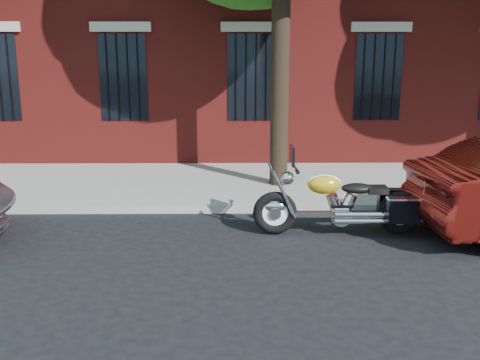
{
  "coord_description": "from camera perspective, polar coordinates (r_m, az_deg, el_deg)",
  "views": [
    {
      "loc": [
        -0.4,
        -7.71,
        2.71
      ],
      "look_at": [
        -0.3,
        0.8,
        0.72
      ],
      "focal_mm": 40.0,
      "sensor_mm": 36.0,
      "label": 1
    }
  ],
  "objects": [
    {
      "name": "ground",
      "position": [
        8.18,
        2.2,
        -6.22
      ],
      "size": [
        120.0,
        120.0,
        0.0
      ],
      "primitive_type": "plane",
      "color": "black",
      "rests_on": "ground"
    },
    {
      "name": "motorcycle",
      "position": [
        8.38,
        11.34,
        -2.65
      ],
      "size": [
        2.73,
        0.79,
        1.38
      ],
      "rotation": [
        0.0,
        0.0,
        -0.0
      ],
      "color": "black",
      "rests_on": "ground"
    },
    {
      "name": "curb",
      "position": [
        9.47,
        1.8,
        -3.02
      ],
      "size": [
        40.0,
        0.16,
        0.15
      ],
      "primitive_type": "cube",
      "color": "gray",
      "rests_on": "ground"
    },
    {
      "name": "sidewalk",
      "position": [
        11.29,
        1.41,
        -0.35
      ],
      "size": [
        40.0,
        3.6,
        0.15
      ],
      "primitive_type": "cube",
      "color": "gray",
      "rests_on": "ground"
    }
  ]
}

